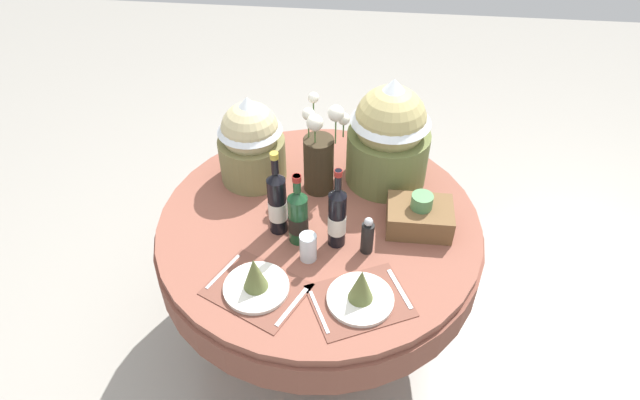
% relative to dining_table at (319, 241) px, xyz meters
% --- Properties ---
extents(ground, '(8.00, 8.00, 0.00)m').
position_rel_dining_table_xyz_m(ground, '(0.00, 0.00, -0.64)').
color(ground, '#9E998E').
extents(dining_table, '(1.36, 1.36, 0.77)m').
position_rel_dining_table_xyz_m(dining_table, '(0.00, 0.00, 0.00)').
color(dining_table, brown).
rests_on(dining_table, ground).
extents(place_setting_left, '(0.42, 0.38, 0.16)m').
position_rel_dining_table_xyz_m(place_setting_left, '(-0.19, -0.39, 0.17)').
color(place_setting_left, brown).
rests_on(place_setting_left, dining_table).
extents(place_setting_right, '(0.42, 0.38, 0.16)m').
position_rel_dining_table_xyz_m(place_setting_right, '(0.19, -0.40, 0.17)').
color(place_setting_right, brown).
rests_on(place_setting_right, dining_table).
extents(flower_vase, '(0.19, 0.17, 0.44)m').
position_rel_dining_table_xyz_m(flower_vase, '(-0.02, 0.20, 0.30)').
color(flower_vase, '#332819').
rests_on(flower_vase, dining_table).
extents(wine_bottle_left, '(0.07, 0.07, 0.36)m').
position_rel_dining_table_xyz_m(wine_bottle_left, '(0.08, -0.12, 0.27)').
color(wine_bottle_left, black).
rests_on(wine_bottle_left, dining_table).
extents(wine_bottle_right, '(0.08, 0.08, 0.32)m').
position_rel_dining_table_xyz_m(wine_bottle_right, '(-0.07, -0.12, 0.25)').
color(wine_bottle_right, '#194223').
rests_on(wine_bottle_right, dining_table).
extents(wine_bottle_rear, '(0.08, 0.08, 0.38)m').
position_rel_dining_table_xyz_m(wine_bottle_rear, '(-0.16, -0.07, 0.27)').
color(wine_bottle_rear, black).
rests_on(wine_bottle_rear, dining_table).
extents(tumbler_near_right, '(0.07, 0.07, 0.12)m').
position_rel_dining_table_xyz_m(tumbler_near_right, '(-0.02, -0.21, 0.19)').
color(tumbler_near_right, silver).
rests_on(tumbler_near_right, dining_table).
extents(pepper_mill, '(0.05, 0.05, 0.17)m').
position_rel_dining_table_xyz_m(pepper_mill, '(0.20, -0.15, 0.21)').
color(pepper_mill, black).
rests_on(pepper_mill, dining_table).
extents(gift_tub_back_left, '(0.29, 0.29, 0.41)m').
position_rel_dining_table_xyz_m(gift_tub_back_left, '(-0.32, 0.26, 0.34)').
color(gift_tub_back_left, olive).
rests_on(gift_tub_back_left, dining_table).
extents(gift_tub_back_right, '(0.36, 0.36, 0.50)m').
position_rel_dining_table_xyz_m(gift_tub_back_right, '(0.27, 0.30, 0.39)').
color(gift_tub_back_right, olive).
rests_on(gift_tub_back_right, dining_table).
extents(woven_basket_side_right, '(0.26, 0.19, 0.17)m').
position_rel_dining_table_xyz_m(woven_basket_side_right, '(0.40, 0.00, 0.19)').
color(woven_basket_side_right, brown).
rests_on(woven_basket_side_right, dining_table).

